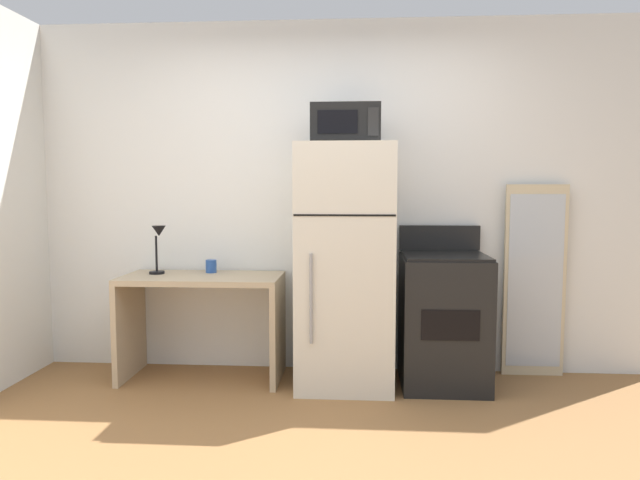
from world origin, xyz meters
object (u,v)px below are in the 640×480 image
refrigerator (345,266)px  oven_range (443,319)px  leaning_mirror (535,281)px  microwave (346,125)px  desk (203,307)px  coffee_mug (211,266)px  desk_lamp (158,241)px

refrigerator → oven_range: 0.78m
oven_range → leaning_mirror: size_ratio=0.79×
microwave → oven_range: size_ratio=0.42×
refrigerator → leaning_mirror: bearing=11.6°
desk → leaning_mirror: 2.42m
refrigerator → leaning_mirror: refrigerator is taller
coffee_mug → refrigerator: (1.00, -0.19, 0.04)m
desk → coffee_mug: (0.03, 0.14, 0.28)m
microwave → oven_range: 1.50m
refrigerator → microwave: (0.00, -0.02, 0.96)m
coffee_mug → leaning_mirror: size_ratio=0.07×
desk_lamp → oven_range: (2.04, -0.07, -0.52)m
microwave → leaning_mirror: (1.37, 0.30, -1.10)m
oven_range → leaning_mirror: (0.69, 0.26, 0.23)m
desk_lamp → coffee_mug: (0.36, 0.10, -0.19)m
coffee_mug → leaning_mirror: leaning_mirror is taller
oven_range → leaning_mirror: leaning_mirror is taller
desk → refrigerator: 1.08m
desk_lamp → microwave: bearing=-4.9°
leaning_mirror → desk: bearing=-174.5°
desk_lamp → refrigerator: 1.37m
desk_lamp → microwave: 1.58m
desk → refrigerator: refrigerator is taller
desk_lamp → oven_range: desk_lamp is taller
desk_lamp → desk: bearing=-7.7°
desk_lamp → coffee_mug: desk_lamp is taller
coffee_mug → microwave: bearing=-12.2°
microwave → oven_range: microwave is taller
microwave → desk: bearing=176.0°
microwave → leaning_mirror: microwave is taller
refrigerator → microwave: 0.96m
desk → microwave: (1.03, -0.07, 1.28)m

